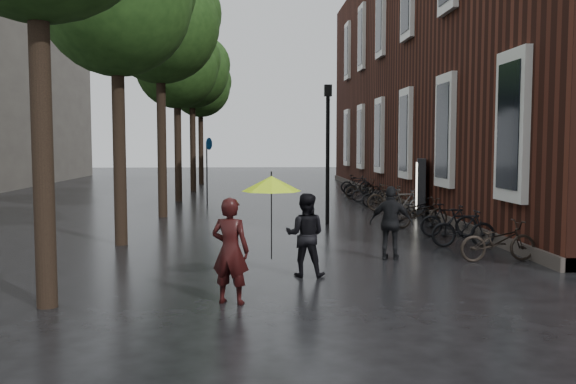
{
  "coord_description": "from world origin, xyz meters",
  "views": [
    {
      "loc": [
        -0.77,
        -8.67,
        2.57
      ],
      "look_at": [
        0.07,
        5.28,
        1.47
      ],
      "focal_mm": 38.0,
      "sensor_mm": 36.0,
      "label": 1
    }
  ],
  "objects": [
    {
      "name": "parked_bicycles",
      "position": [
        4.58,
        13.65,
        0.46
      ],
      "size": [
        2.08,
        19.52,
        1.03
      ],
      "color": "black",
      "rests_on": "ground"
    },
    {
      "name": "brick_building",
      "position": [
        10.47,
        19.46,
        5.99
      ],
      "size": [
        10.2,
        33.2,
        12.0
      ],
      "color": "#38160F",
      "rests_on": "ground"
    },
    {
      "name": "pedestrian_walking",
      "position": [
        2.33,
        4.61,
        0.82
      ],
      "size": [
        1.04,
        0.7,
        1.64
      ],
      "primitive_type": "imported",
      "rotation": [
        0.0,
        0.0,
        2.8
      ],
      "color": "black",
      "rests_on": "ground"
    },
    {
      "name": "cycle_sign",
      "position": [
        -2.62,
        17.56,
        1.89
      ],
      "size": [
        0.15,
        0.52,
        2.85
      ],
      "rotation": [
        0.0,
        0.0,
        -0.42
      ],
      "color": "#262628",
      "rests_on": "ground"
    },
    {
      "name": "person_black",
      "position": [
        0.27,
        3.02,
        0.81
      ],
      "size": [
        0.9,
        0.77,
        1.62
      ],
      "primitive_type": "imported",
      "rotation": [
        0.0,
        0.0,
        2.93
      ],
      "color": "black",
      "rests_on": "ground"
    },
    {
      "name": "person_burgundy",
      "position": [
        -1.11,
        1.06,
        0.86
      ],
      "size": [
        0.73,
        0.6,
        1.73
      ],
      "primitive_type": "imported",
      "rotation": [
        0.0,
        0.0,
        2.8
      ],
      "color": "black",
      "rests_on": "ground"
    },
    {
      "name": "ground",
      "position": [
        0.0,
        0.0,
        0.0
      ],
      "size": [
        120.0,
        120.0,
        0.0
      ],
      "primitive_type": "plane",
      "color": "black"
    },
    {
      "name": "lamp_post",
      "position": [
        1.67,
        10.7,
        2.7
      ],
      "size": [
        0.23,
        0.23,
        4.45
      ],
      "rotation": [
        0.0,
        0.0,
        -0.09
      ],
      "color": "black",
      "rests_on": "ground"
    },
    {
      "name": "street_trees",
      "position": [
        -3.99,
        15.91,
        6.34
      ],
      "size": [
        4.33,
        34.03,
        8.91
      ],
      "color": "black",
      "rests_on": "ground"
    },
    {
      "name": "ad_lightbox",
      "position": [
        5.3,
        12.77,
        1.03
      ],
      "size": [
        0.31,
        1.37,
        2.06
      ],
      "rotation": [
        0.0,
        0.0,
        -0.25
      ],
      "color": "black",
      "rests_on": "ground"
    },
    {
      "name": "lime_umbrella",
      "position": [
        -0.42,
        2.03,
        1.88
      ],
      "size": [
        1.06,
        1.06,
        1.56
      ],
      "rotation": [
        0.0,
        0.0,
        -0.08
      ],
      "color": "black",
      "rests_on": "ground"
    }
  ]
}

